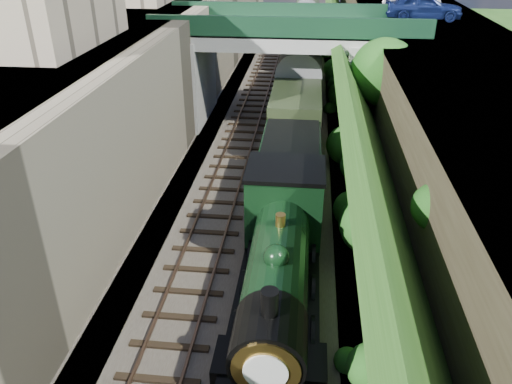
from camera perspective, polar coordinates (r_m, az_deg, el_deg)
trackbed at (r=30.02m, az=2.13°, el=5.44°), size 10.00×90.00×0.20m
retaining_wall at (r=29.75m, az=-8.60°, el=11.88°), size 1.00×90.00×7.00m
street_plateau_left at (r=30.81m, az=-15.06°, el=11.81°), size 6.00×90.00×7.00m
street_plateau_right at (r=29.92m, az=20.97°, el=9.68°), size 8.00×90.00×6.25m
embankment_slope at (r=26.00m, az=12.51°, el=6.93°), size 4.56×90.00×6.36m
track_left at (r=30.16m, az=-1.67°, el=5.86°), size 2.50×90.00×0.20m
track_right at (r=29.92m, az=4.44°, el=5.59°), size 2.50×90.00×0.20m
road_bridge at (r=32.55m, az=4.52°, el=14.55°), size 16.00×6.40×7.25m
tree at (r=28.32m, az=14.56°, el=12.89°), size 3.60×3.80×6.60m
car_blue at (r=36.04m, az=18.57°, el=19.47°), size 4.89×1.98×1.66m
car_silver at (r=40.49m, az=17.41°, el=20.23°), size 4.32×2.14×1.36m
locomotive at (r=16.49m, az=2.65°, el=-8.27°), size 3.10×10.23×3.83m
tender at (r=22.95m, az=3.87°, el=2.09°), size 2.70×6.00×3.05m
coach_front at (r=34.60m, az=4.93°, el=11.88°), size 2.90×18.00×3.70m
coach_middle at (r=52.91m, az=5.61°, el=17.52°), size 2.90×18.00×3.70m
coach_rear at (r=71.48m, az=5.96°, el=20.25°), size 2.90×18.00×3.70m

